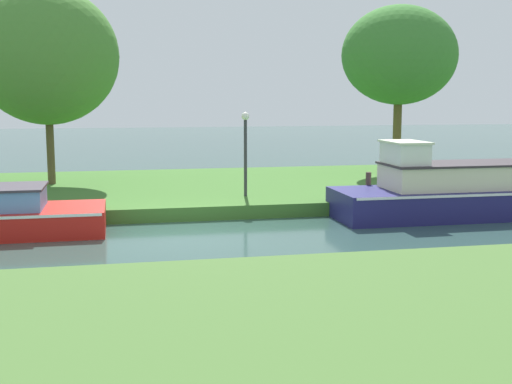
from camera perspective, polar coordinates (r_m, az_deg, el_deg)
ground_plane at (r=16.72m, az=-6.08°, el=-3.84°), size 120.00×120.00×0.00m
riverbank_far at (r=23.56m, az=-7.83°, el=0.14°), size 72.00×10.00×0.40m
riverbank_near at (r=8.14m, az=0.64°, el=-15.51°), size 72.00×10.00×0.40m
navy_barge at (r=20.60m, az=19.01°, el=-0.00°), size 9.32×2.37×2.23m
willow_tree_centre at (r=24.47m, az=-17.56°, el=11.08°), size 4.96×3.86×6.85m
willow_tree_right at (r=27.69m, az=12.24°, el=11.38°), size 4.74×3.77×6.69m
lamp_post at (r=20.53m, az=-0.91°, el=4.25°), size 0.24×0.24×2.60m
mooring_post_near at (r=20.28m, az=9.61°, el=0.54°), size 0.16×0.16×0.82m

